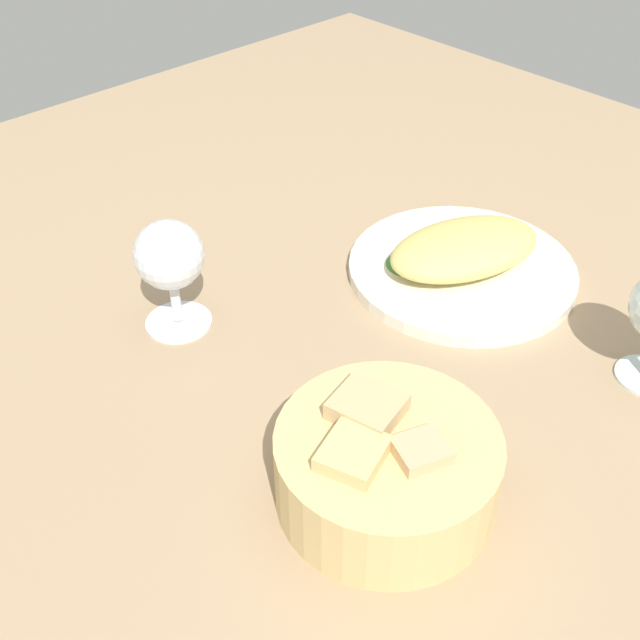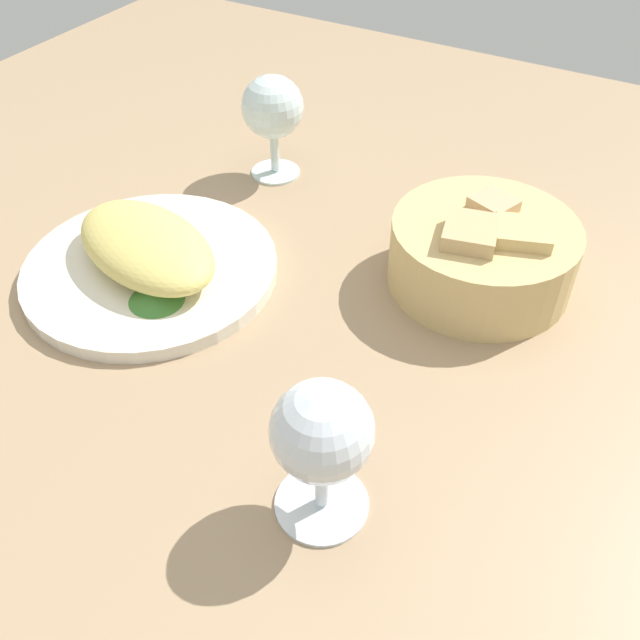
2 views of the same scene
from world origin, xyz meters
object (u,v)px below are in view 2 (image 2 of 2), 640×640
at_px(wine_glass_far, 273,111).
at_px(plate, 151,269).
at_px(wine_glass_near, 322,438).
at_px(bread_basket, 483,253).

bearing_deg(wine_glass_far, plate, -90.87).
relative_size(plate, wine_glass_near, 2.10).
xyz_separation_m(plate, wine_glass_near, (0.27, -0.14, 0.07)).
bearing_deg(wine_glass_far, bread_basket, -15.09).
distance_m(wine_glass_near, wine_glass_far, 0.45).
xyz_separation_m(plate, wine_glass_far, (0.00, 0.22, 0.07)).
distance_m(plate, wine_glass_far, 0.23).
relative_size(plate, wine_glass_far, 2.08).
bearing_deg(plate, wine_glass_near, -27.71).
xyz_separation_m(bread_basket, wine_glass_near, (-0.01, -0.29, 0.04)).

